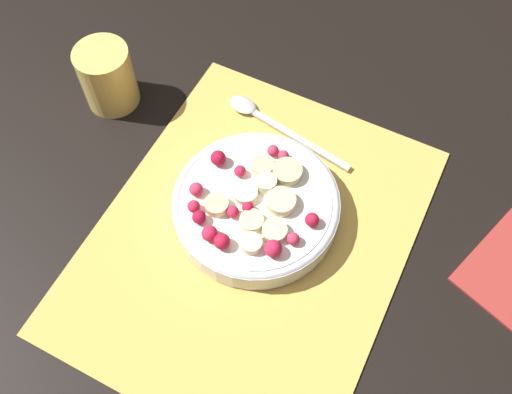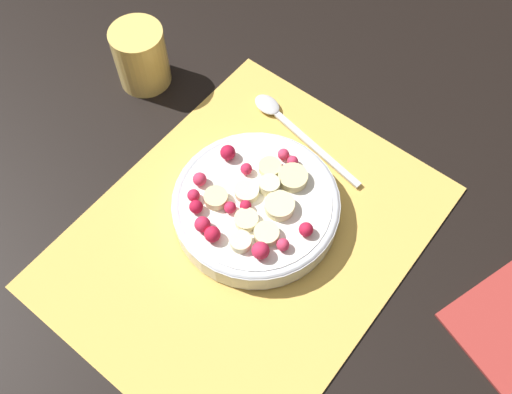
% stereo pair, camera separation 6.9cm
% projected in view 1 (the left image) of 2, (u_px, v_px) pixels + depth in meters
% --- Properties ---
extents(ground_plane, '(3.00, 3.00, 0.00)m').
position_uv_depth(ground_plane, '(252.00, 238.00, 0.72)').
color(ground_plane, black).
extents(placemat, '(0.47, 0.37, 0.01)m').
position_uv_depth(placemat, '(252.00, 237.00, 0.72)').
color(placemat, '#E0B251').
rests_on(placemat, ground_plane).
extents(fruit_bowl, '(0.21, 0.21, 0.06)m').
position_uv_depth(fruit_bowl, '(256.00, 205.00, 0.71)').
color(fruit_bowl, silver).
rests_on(fruit_bowl, placemat).
extents(spoon, '(0.05, 0.20, 0.01)m').
position_uv_depth(spoon, '(264.00, 118.00, 0.80)').
color(spoon, silver).
rests_on(spoon, placemat).
extents(drinking_glass, '(0.08, 0.08, 0.09)m').
position_uv_depth(drinking_glass, '(107.00, 77.00, 0.79)').
color(drinking_glass, '#F4CC66').
rests_on(drinking_glass, ground_plane).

